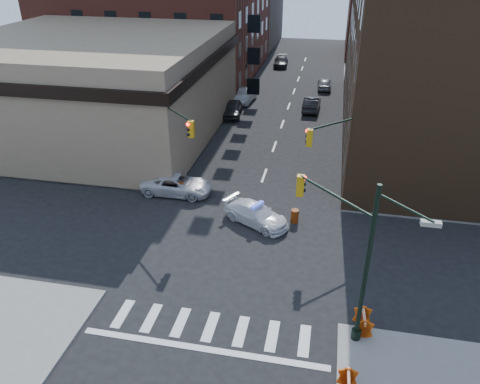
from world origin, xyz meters
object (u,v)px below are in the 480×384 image
at_px(pickup, 177,185).
at_px(barricade_nw_a, 176,174).
at_px(barrel_road, 295,216).
at_px(police_car, 256,214).
at_px(barrel_bank, 180,189).
at_px(parked_car_enear, 312,104).
at_px(parked_car_wfar, 246,96).
at_px(pedestrian_a, 152,156).
at_px(parked_car_wnear, 232,109).
at_px(barricade_se_a, 363,322).
at_px(pedestrian_b, 147,177).

relative_size(pickup, barricade_nw_a, 4.56).
distance_m(pickup, barrel_road, 9.11).
height_order(police_car, pickup, pickup).
height_order(pickup, barrel_bank, pickup).
xyz_separation_m(parked_car_enear, barrel_bank, (-8.07, -21.36, -0.28)).
bearing_deg(police_car, parked_car_wfar, 41.23).
bearing_deg(pedestrian_a, barricade_nw_a, -8.66).
relative_size(parked_car_wnear, pedestrian_a, 2.57).
distance_m(police_car, parked_car_enear, 24.15).
distance_m(parked_car_wnear, pedestrian_a, 14.35).
xyz_separation_m(parked_car_wnear, barricade_se_a, (12.61, -29.12, -0.16)).
bearing_deg(police_car, pickup, 94.36).
distance_m(pedestrian_a, pedestrian_b, 3.65).
bearing_deg(barricade_se_a, pedestrian_b, 49.28).
bearing_deg(parked_car_wfar, pickup, -85.84).
bearing_deg(barricade_se_a, barricade_nw_a, 42.22).
relative_size(parked_car_wfar, pedestrian_a, 2.53).
distance_m(parked_car_wnear, pedestrian_b, 17.63).
bearing_deg(barricade_se_a, pedestrian_a, 43.49).
relative_size(parked_car_wnear, barrel_bank, 4.73).
bearing_deg(parked_car_enear, barricade_se_a, 100.04).
height_order(parked_car_wfar, barrel_road, parked_car_wfar).
bearing_deg(parked_car_wfar, pedestrian_b, -91.80).
bearing_deg(pedestrian_a, parked_car_enear, 83.22).
relative_size(police_car, pedestrian_a, 2.57).
bearing_deg(barricade_nw_a, police_car, -34.40).
bearing_deg(barrel_bank, barrel_road, -13.66).
xyz_separation_m(police_car, barrel_bank, (-6.06, 2.70, -0.18)).
xyz_separation_m(parked_car_wfar, barricade_se_a, (12.16, -34.27, -0.12)).
height_order(pickup, parked_car_wfar, parked_car_wfar).
relative_size(parked_car_enear, barrel_bank, 4.76).
xyz_separation_m(police_car, parked_car_enear, (2.01, 24.06, 0.10)).
xyz_separation_m(parked_car_enear, pedestrian_a, (-11.65, -17.43, 0.28)).
bearing_deg(barricade_nw_a, barrel_road, -23.84).
height_order(parked_car_wfar, parked_car_enear, parked_car_enear).
height_order(parked_car_enear, barrel_bank, parked_car_enear).
xyz_separation_m(pickup, parked_car_wfar, (0.75, 22.77, 0.04)).
bearing_deg(barricade_se_a, parked_car_wnear, 20.15).
xyz_separation_m(police_car, pickup, (-6.36, 2.90, 0.04)).
distance_m(parked_car_wnear, barricade_nw_a, 15.77).
height_order(parked_car_wfar, pedestrian_b, pedestrian_b).
bearing_deg(barricade_nw_a, pedestrian_a, 144.11).
relative_size(pedestrian_b, barrel_bank, 1.71).
bearing_deg(pedestrian_a, barrel_road, 0.59).
distance_m(pedestrian_a, barricade_se_a, 22.23).
xyz_separation_m(parked_car_wfar, parked_car_enear, (7.62, -1.61, 0.02)).
bearing_deg(parked_car_wnear, pedestrian_b, -105.27).
height_order(police_car, parked_car_wnear, parked_car_wnear).
relative_size(parked_car_wnear, barrel_road, 5.05).
xyz_separation_m(parked_car_wnear, barrel_road, (8.52, -19.90, -0.33)).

